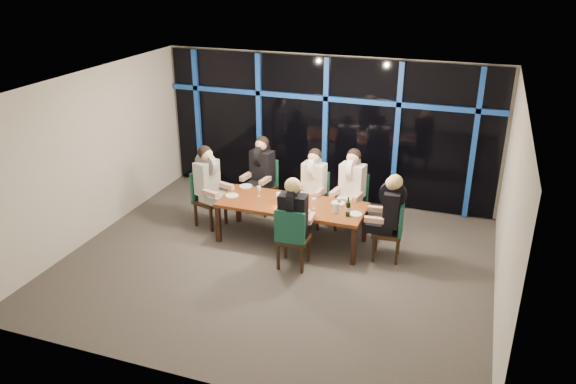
% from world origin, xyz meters
% --- Properties ---
extents(room, '(7.04, 7.00, 3.02)m').
position_xyz_m(room, '(0.00, 0.00, 2.02)').
color(room, '#504A46').
rests_on(room, ground).
extents(window_wall, '(6.86, 0.43, 2.94)m').
position_xyz_m(window_wall, '(0.01, 2.93, 1.55)').
color(window_wall, black).
rests_on(window_wall, ground).
extents(dining_table, '(2.60, 1.00, 0.75)m').
position_xyz_m(dining_table, '(0.00, 0.80, 0.68)').
color(dining_table, brown).
rests_on(dining_table, ground).
extents(chair_far_left, '(0.57, 0.57, 1.07)m').
position_xyz_m(chair_far_left, '(-0.96, 1.89, 0.60)').
color(chair_far_left, black).
rests_on(chair_far_left, ground).
extents(chair_far_mid, '(0.53, 0.53, 1.03)m').
position_xyz_m(chair_far_mid, '(0.16, 1.68, 0.58)').
color(chair_far_mid, black).
rests_on(chair_far_mid, ground).
extents(chair_far_right, '(0.58, 0.58, 1.08)m').
position_xyz_m(chair_far_right, '(0.89, 1.72, 0.60)').
color(chair_far_right, black).
rests_on(chair_far_right, ground).
extents(chair_end_left, '(0.62, 0.62, 1.08)m').
position_xyz_m(chair_end_left, '(-1.77, 0.94, 0.60)').
color(chair_end_left, black).
rests_on(chair_end_left, ground).
extents(chair_end_right, '(0.52, 0.52, 1.05)m').
position_xyz_m(chair_end_right, '(1.81, 0.78, 0.58)').
color(chair_end_right, black).
rests_on(chair_end_right, ground).
extents(chair_near_mid, '(0.52, 0.52, 1.09)m').
position_xyz_m(chair_near_mid, '(0.31, -0.09, 0.61)').
color(chair_near_mid, black).
rests_on(chair_near_mid, ground).
extents(diner_far_left, '(0.58, 0.71, 1.04)m').
position_xyz_m(diner_far_left, '(-0.98, 1.80, 1.02)').
color(diner_far_left, black).
rests_on(diner_far_left, ground).
extents(diner_far_mid, '(0.54, 0.67, 1.01)m').
position_xyz_m(diner_far_mid, '(0.15, 1.59, 0.98)').
color(diner_far_mid, white).
rests_on(diner_far_mid, ground).
extents(diner_far_right, '(0.58, 0.71, 1.05)m').
position_xyz_m(diner_far_right, '(0.87, 1.63, 1.03)').
color(diner_far_right, white).
rests_on(diner_far_right, ground).
extents(diner_end_left, '(0.73, 0.63, 1.05)m').
position_xyz_m(diner_end_left, '(-1.68, 0.91, 1.03)').
color(diner_end_left, black).
rests_on(diner_end_left, ground).
extents(diner_end_right, '(0.67, 0.54, 1.02)m').
position_xyz_m(diner_end_right, '(1.72, 0.77, 1.00)').
color(diner_end_right, black).
rests_on(diner_end_right, ground).
extents(diner_near_mid, '(0.55, 0.68, 1.06)m').
position_xyz_m(diner_near_mid, '(0.31, -0.00, 1.03)').
color(diner_near_mid, black).
rests_on(diner_near_mid, ground).
extents(plate_far_left, '(0.24, 0.24, 0.01)m').
position_xyz_m(plate_far_left, '(-1.08, 1.25, 0.76)').
color(plate_far_left, white).
rests_on(plate_far_left, dining_table).
extents(plate_far_mid, '(0.24, 0.24, 0.01)m').
position_xyz_m(plate_far_mid, '(0.09, 1.03, 0.76)').
color(plate_far_mid, white).
rests_on(plate_far_mid, dining_table).
extents(plate_far_right, '(0.24, 0.24, 0.01)m').
position_xyz_m(plate_far_right, '(0.77, 1.08, 0.76)').
color(plate_far_right, white).
rests_on(plate_far_right, dining_table).
extents(plate_end_left, '(0.24, 0.24, 0.01)m').
position_xyz_m(plate_end_left, '(-1.14, 0.75, 0.76)').
color(plate_end_left, white).
rests_on(plate_end_left, dining_table).
extents(plate_end_right, '(0.24, 0.24, 0.01)m').
position_xyz_m(plate_end_right, '(1.16, 0.73, 0.76)').
color(plate_end_right, white).
rests_on(plate_end_right, dining_table).
extents(plate_near_mid, '(0.24, 0.24, 0.01)m').
position_xyz_m(plate_near_mid, '(0.29, 0.56, 0.76)').
color(plate_near_mid, white).
rests_on(plate_near_mid, dining_table).
extents(wine_bottle, '(0.08, 0.08, 0.35)m').
position_xyz_m(wine_bottle, '(1.06, 0.63, 0.88)').
color(wine_bottle, black).
rests_on(wine_bottle, dining_table).
extents(water_pitcher, '(0.11, 0.10, 0.18)m').
position_xyz_m(water_pitcher, '(0.83, 0.68, 0.84)').
color(water_pitcher, silver).
rests_on(water_pitcher, dining_table).
extents(tea_light, '(0.05, 0.05, 0.03)m').
position_xyz_m(tea_light, '(-0.14, 0.54, 0.77)').
color(tea_light, '#FC9B4B').
rests_on(tea_light, dining_table).
extents(wine_glass_a, '(0.07, 0.07, 0.19)m').
position_xyz_m(wine_glass_a, '(-0.24, 0.76, 0.89)').
color(wine_glass_a, silver).
rests_on(wine_glass_a, dining_table).
extents(wine_glass_b, '(0.07, 0.07, 0.17)m').
position_xyz_m(wine_glass_b, '(0.11, 0.96, 0.88)').
color(wine_glass_b, silver).
rests_on(wine_glass_b, dining_table).
extents(wine_glass_c, '(0.07, 0.07, 0.19)m').
position_xyz_m(wine_glass_c, '(0.43, 0.72, 0.89)').
color(wine_glass_c, silver).
rests_on(wine_glass_c, dining_table).
extents(wine_glass_d, '(0.07, 0.07, 0.19)m').
position_xyz_m(wine_glass_d, '(-0.67, 0.91, 0.89)').
color(wine_glass_d, silver).
rests_on(wine_glass_d, dining_table).
extents(wine_glass_e, '(0.07, 0.07, 0.19)m').
position_xyz_m(wine_glass_e, '(0.84, 0.88, 0.89)').
color(wine_glass_e, silver).
rests_on(wine_glass_e, dining_table).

